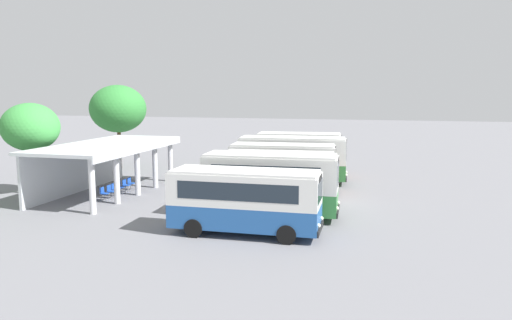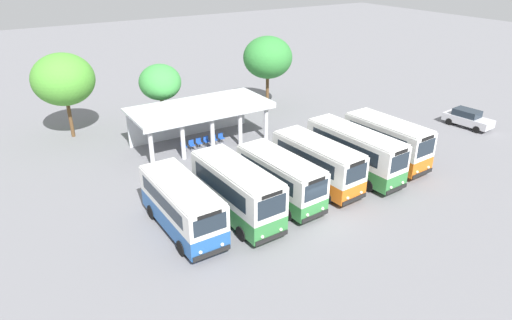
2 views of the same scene
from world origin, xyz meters
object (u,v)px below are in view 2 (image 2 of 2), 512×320
city_bus_middle_cream (280,177)px  waiting_chair_fifth_seat (214,139)px  city_bus_far_end_green (387,141)px  waiting_chair_fourth_seat (206,140)px  waiting_chair_far_end_seat (221,137)px  city_bus_fifth_blue (354,151)px  city_bus_fourth_amber (317,162)px  waiting_chair_second_from_end (192,144)px  parked_car_flank (468,118)px  waiting_chair_middle_seat (199,142)px  city_bus_second_in_row (237,190)px  waiting_chair_end_by_column (184,146)px  city_bus_nearest_orange (182,204)px

city_bus_middle_cream → waiting_chair_fifth_seat: city_bus_middle_cream is taller
city_bus_far_end_green → waiting_chair_fourth_seat: city_bus_far_end_green is taller
waiting_chair_far_end_seat → city_bus_fifth_blue: bearing=-62.7°
city_bus_fourth_amber → waiting_chair_second_from_end: (-4.83, 10.34, -1.29)m
city_bus_middle_cream → city_bus_fourth_amber: bearing=7.1°
city_bus_fifth_blue → waiting_chair_fifth_seat: size_ratio=9.48×
city_bus_fifth_blue → city_bus_far_end_green: bearing=1.3°
city_bus_fifth_blue → parked_car_flank: size_ratio=1.81×
waiting_chair_second_from_end → waiting_chair_fourth_seat: 1.40m
waiting_chair_middle_seat → waiting_chair_fourth_seat: size_ratio=1.00×
city_bus_second_in_row → waiting_chair_far_end_seat: city_bus_second_in_row is taller
waiting_chair_fourth_seat → waiting_chair_second_from_end: bearing=-175.4°
waiting_chair_end_by_column → waiting_chair_far_end_seat: 3.50m
city_bus_nearest_orange → city_bus_fifth_blue: 13.58m
waiting_chair_far_end_seat → city_bus_fourth_amber: bearing=-79.0°
city_bus_fifth_blue → city_bus_middle_cream: bearing=-176.8°
city_bus_second_in_row → city_bus_far_end_green: size_ratio=1.06×
city_bus_far_end_green → waiting_chair_fifth_seat: 14.17m
waiting_chair_second_from_end → waiting_chair_middle_seat: bearing=8.0°
city_bus_fourth_amber → waiting_chair_far_end_seat: 10.73m
parked_car_flank → waiting_chair_fourth_seat: parked_car_flank is taller
city_bus_far_end_green → parked_car_flank: size_ratio=1.56×
city_bus_far_end_green → city_bus_nearest_orange: bearing=-179.1°
city_bus_far_end_green → waiting_chair_far_end_seat: 13.72m
city_bus_far_end_green → parked_car_flank: city_bus_far_end_green is taller
city_bus_middle_cream → waiting_chair_fourth_seat: bearing=90.2°
waiting_chair_far_end_seat → waiting_chair_middle_seat: bearing=-179.5°
waiting_chair_fifth_seat → waiting_chair_far_end_seat: bearing=1.1°
city_bus_far_end_green → waiting_chair_second_from_end: city_bus_far_end_green is taller
city_bus_second_in_row → city_bus_middle_cream: bearing=4.5°
city_bus_nearest_orange → parked_car_flank: size_ratio=1.63×
waiting_chair_fourth_seat → waiting_chair_far_end_seat: 1.40m
city_bus_middle_cream → waiting_chair_far_end_seat: size_ratio=8.14×
city_bus_nearest_orange → waiting_chair_second_from_end: 11.91m
waiting_chair_middle_seat → waiting_chair_fifth_seat: (1.40, 0.01, 0.00)m
city_bus_middle_cream → city_bus_far_end_green: city_bus_far_end_green is taller
parked_car_flank → city_bus_middle_cream: bearing=-174.5°
city_bus_nearest_orange → waiting_chair_fourth_seat: (6.76, 10.68, -1.21)m
city_bus_middle_cream → waiting_chair_far_end_seat: bearing=82.8°
city_bus_fourth_amber → waiting_chair_middle_seat: city_bus_fourth_amber is taller
city_bus_middle_cream → waiting_chair_second_from_end: 10.93m
city_bus_fifth_blue → waiting_chair_fourth_seat: size_ratio=9.48×
city_bus_nearest_orange → parked_car_flank: (29.58, 1.98, -0.91)m
city_bus_fifth_blue → parked_car_flank: 16.14m
waiting_chair_end_by_column → waiting_chair_fourth_seat: (2.10, 0.05, 0.00)m
waiting_chair_fourth_seat → waiting_chair_fifth_seat: (0.70, -0.01, 0.00)m
city_bus_fourth_amber → waiting_chair_fifth_seat: (-2.73, 10.45, -1.29)m
city_bus_fourth_amber → waiting_chair_far_end_seat: (-2.03, 10.46, -1.29)m
waiting_chair_fifth_seat → waiting_chair_far_end_seat: same height
parked_car_flank → waiting_chair_end_by_column: bearing=160.9°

